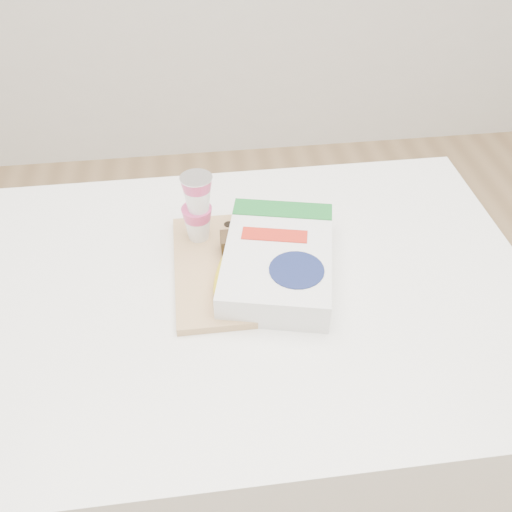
{
  "coord_description": "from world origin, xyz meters",
  "views": [
    {
      "loc": [
        -0.04,
        -0.78,
        1.67
      ],
      "look_at": [
        0.06,
        0.04,
        0.94
      ],
      "focal_mm": 40.0,
      "sensor_mm": 36.0,
      "label": 1
    }
  ],
  "objects_px": {
    "bananas": "(238,265)",
    "cereal_box": "(278,260)",
    "yogurt_stack": "(197,206)",
    "table": "(233,419)",
    "cutting_board": "(235,267)"
  },
  "relations": [
    {
      "from": "cutting_board",
      "to": "bananas",
      "type": "xyz_separation_m",
      "value": [
        0.0,
        -0.03,
        0.03
      ]
    },
    {
      "from": "cutting_board",
      "to": "yogurt_stack",
      "type": "height_order",
      "value": "yogurt_stack"
    },
    {
      "from": "table",
      "to": "yogurt_stack",
      "type": "bearing_deg",
      "value": 106.67
    },
    {
      "from": "bananas",
      "to": "yogurt_stack",
      "type": "bearing_deg",
      "value": 118.78
    },
    {
      "from": "table",
      "to": "cereal_box",
      "type": "height_order",
      "value": "cereal_box"
    },
    {
      "from": "table",
      "to": "cereal_box",
      "type": "bearing_deg",
      "value": 15.46
    },
    {
      "from": "cutting_board",
      "to": "cereal_box",
      "type": "xyz_separation_m",
      "value": [
        0.08,
        -0.02,
        0.02
      ]
    },
    {
      "from": "table",
      "to": "cutting_board",
      "type": "xyz_separation_m",
      "value": [
        0.02,
        0.05,
        0.46
      ]
    },
    {
      "from": "table",
      "to": "bananas",
      "type": "relative_size",
      "value": 6.65
    },
    {
      "from": "bananas",
      "to": "cereal_box",
      "type": "bearing_deg",
      "value": 8.56
    },
    {
      "from": "cutting_board",
      "to": "bananas",
      "type": "relative_size",
      "value": 1.78
    },
    {
      "from": "bananas",
      "to": "table",
      "type": "bearing_deg",
      "value": -146.35
    },
    {
      "from": "yogurt_stack",
      "to": "table",
      "type": "bearing_deg",
      "value": -73.33
    },
    {
      "from": "cutting_board",
      "to": "yogurt_stack",
      "type": "distance_m",
      "value": 0.14
    },
    {
      "from": "cereal_box",
      "to": "yogurt_stack",
      "type": "bearing_deg",
      "value": 156.15
    }
  ]
}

